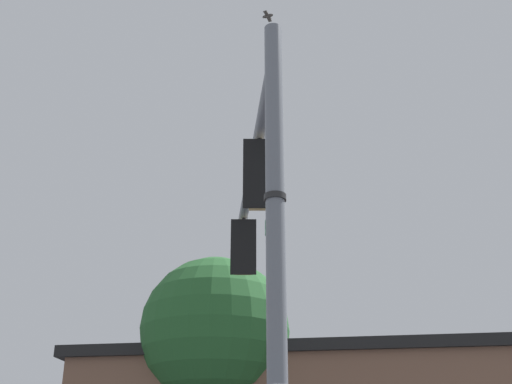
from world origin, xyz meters
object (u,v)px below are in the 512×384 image
(traffic_light_nearest_pole, at_px, (259,177))
(bird_flying, at_px, (267,16))
(street_name_sign, at_px, (272,207))
(traffic_light_mid_inner, at_px, (243,249))

(traffic_light_nearest_pole, xyz_separation_m, bird_flying, (0.18, 1.23, 4.24))
(street_name_sign, xyz_separation_m, bird_flying, (0.03, 2.93, 5.48))
(traffic_light_nearest_pole, bearing_deg, traffic_light_mid_inner, 95.17)
(street_name_sign, bearing_deg, traffic_light_nearest_pole, 95.11)
(traffic_light_mid_inner, height_order, street_name_sign, traffic_light_mid_inner)
(traffic_light_mid_inner, distance_m, bird_flying, 4.88)
(traffic_light_nearest_pole, xyz_separation_m, traffic_light_mid_inner, (-0.32, 3.59, 0.00))
(traffic_light_nearest_pole, xyz_separation_m, street_name_sign, (0.15, -1.70, -1.23))
(traffic_light_mid_inner, xyz_separation_m, bird_flying, (0.50, -2.36, 4.24))
(traffic_light_mid_inner, xyz_separation_m, street_name_sign, (0.48, -5.29, -1.23))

